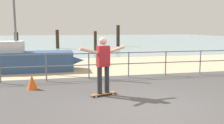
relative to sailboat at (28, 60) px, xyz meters
The scene contains 12 objects.
ground_plane 7.80m from the sailboat, 63.05° to the right, with size 24.00×10.00×0.04m, color #474444.
beach_strip 3.72m from the sailboat, 16.83° to the left, with size 24.00×6.00×0.04m, color tan.
sea_surface 29.28m from the sailboat, 83.08° to the left, with size 72.00×50.00×0.04m, color #849EA3.
railing_fence 2.92m from the sailboat, 53.30° to the right, with size 14.42×0.05×1.05m.
sailboat is the anchor object (origin of this frame).
skateboard 5.40m from the sailboat, 60.03° to the right, with size 0.82×0.43×0.08m.
skateboarder 5.40m from the sailboat, 60.03° to the right, with size 1.40×0.53×1.65m.
groyne_post_0 9.06m from the sailboat, 102.40° to the left, with size 0.33×0.33×1.65m, color #332319.
groyne_post_1 12.19m from the sailboat, 84.26° to the left, with size 0.32×0.32×1.81m, color #332319.
groyne_post_2 9.60m from the sailboat, 62.85° to the left, with size 0.26×0.26×1.72m, color #332319.
groyne_post_3 15.41m from the sailboat, 60.67° to the left, with size 0.37×0.37×2.28m, color #332319.
traffic_cone 3.54m from the sailboat, 81.01° to the right, with size 0.36×0.36×0.50m, color #E55919.
Camera 1 is at (-2.04, -5.42, 2.00)m, focal length 38.05 mm.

